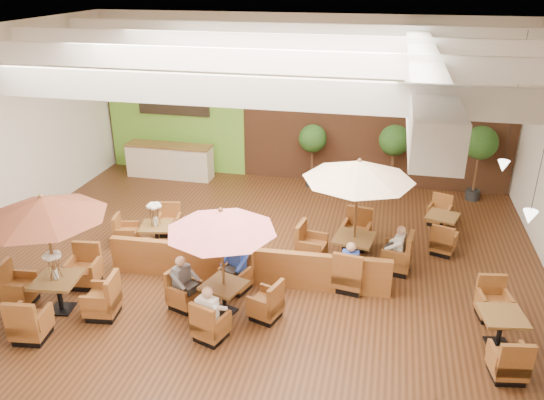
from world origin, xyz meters
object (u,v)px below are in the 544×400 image
(service_counter, at_px, (170,161))
(topiary_0, at_px, (313,141))
(table_0, at_px, (48,234))
(table_1, at_px, (222,243))
(diner_2, at_px, (183,277))
(booth_divider, at_px, (247,266))
(diner_0, at_px, (210,307))
(topiary_2, at_px, (480,146))
(diner_4, at_px, (398,244))
(topiary_1, at_px, (394,143))
(diner_3, at_px, (350,260))
(diner_1, at_px, (236,261))
(table_5, at_px, (441,227))
(table_3, at_px, (149,233))
(table_2, at_px, (357,195))
(table_4, at_px, (500,330))

(service_counter, distance_m, topiary_0, 5.09)
(topiary_0, bearing_deg, table_0, -116.88)
(table_0, xyz_separation_m, table_1, (3.46, 0.68, -0.14))
(diner_2, bearing_deg, booth_divider, 161.47)
(booth_divider, relative_size, diner_0, 8.63)
(topiary_2, xyz_separation_m, diner_4, (-2.34, -5.01, -1.04))
(topiary_1, xyz_separation_m, diner_0, (-3.31, -8.44, -0.95))
(topiary_1, height_order, topiary_2, topiary_2)
(table_0, relative_size, diner_3, 3.55)
(topiary_0, height_order, diner_1, topiary_0)
(service_counter, xyz_separation_m, table_5, (8.99, -2.78, -0.25))
(table_3, height_order, table_5, table_3)
(service_counter, bearing_deg, table_2, -35.33)
(topiary_1, xyz_separation_m, diner_3, (-0.81, -6.04, -0.95))
(diner_4, bearing_deg, table_0, 127.28)
(topiary_2, height_order, diner_2, topiary_2)
(table_2, bearing_deg, diner_1, -138.48)
(topiary_2, relative_size, diner_4, 3.13)
(booth_divider, height_order, diner_3, diner_3)
(table_1, relative_size, table_3, 1.07)
(table_2, relative_size, diner_1, 3.58)
(table_2, bearing_deg, diner_4, 8.46)
(table_2, xyz_separation_m, topiary_1, (0.81, 5.01, -0.21))
(table_0, xyz_separation_m, topiary_0, (4.17, 8.22, -0.24))
(topiary_1, bearing_deg, table_4, -73.38)
(table_3, xyz_separation_m, topiary_1, (6.09, 5.21, 1.26))
(booth_divider, height_order, table_4, booth_divider)
(booth_divider, relative_size, diner_2, 8.52)
(topiary_0, bearing_deg, table_1, -95.35)
(service_counter, height_order, diner_1, diner_1)
(table_4, xyz_separation_m, diner_0, (-5.52, -1.03, 0.40))
(topiary_0, bearing_deg, diner_4, -60.51)
(diner_2, bearing_deg, diner_1, 157.09)
(booth_divider, bearing_deg, topiary_0, 82.42)
(service_counter, distance_m, table_4, 12.17)
(table_3, distance_m, table_5, 7.82)
(table_2, bearing_deg, service_counter, 153.13)
(service_counter, height_order, table_2, table_2)
(table_4, bearing_deg, topiary_0, 113.65)
(table_5, distance_m, diner_2, 7.24)
(table_0, bearing_deg, table_2, 20.59)
(service_counter, relative_size, table_2, 1.06)
(table_3, bearing_deg, topiary_2, 19.16)
(table_3, distance_m, diner_2, 3.01)
(table_3, height_order, topiary_0, topiary_0)
(diner_0, xyz_separation_m, diner_1, (-0.00, 1.80, 0.01))
(table_2, bearing_deg, table_1, -126.27)
(topiary_1, distance_m, diner_3, 6.17)
(topiary_2, bearing_deg, topiary_0, -180.00)
(diner_0, bearing_deg, diner_2, 152.82)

